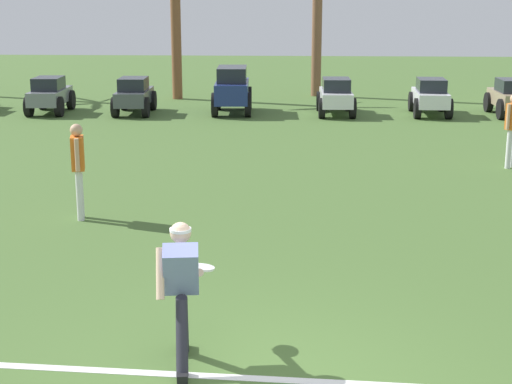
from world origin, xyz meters
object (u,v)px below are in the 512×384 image
(parked_car_slot_b, at_px, (50,95))
(palm_tree_left_of_centre, at_px, (175,3))
(parked_car_slot_c, at_px, (134,95))
(parked_car_slot_d, at_px, (232,89))
(frisbee_thrower, at_px, (181,286))
(teammate_near_sideline, at_px, (78,162))
(frisbee_in_flight, at_px, (202,267))
(parked_car_slot_f, at_px, (430,96))
(parked_car_slot_g, at_px, (511,97))
(parked_car_slot_e, at_px, (336,96))

(parked_car_slot_b, relative_size, palm_tree_left_of_centre, 0.43)
(parked_car_slot_b, xyz_separation_m, parked_car_slot_c, (2.60, -0.00, 0.00))
(parked_car_slot_d, bearing_deg, parked_car_slot_c, -174.25)
(frisbee_thrower, height_order, teammate_near_sideline, teammate_near_sideline)
(teammate_near_sideline, bearing_deg, palm_tree_left_of_centre, 92.71)
(parked_car_slot_b, bearing_deg, frisbee_in_flight, -67.39)
(parked_car_slot_f, relative_size, parked_car_slot_g, 1.01)
(frisbee_thrower, distance_m, parked_car_slot_b, 17.59)
(frisbee_in_flight, height_order, parked_car_slot_c, parked_car_slot_c)
(parked_car_slot_f, height_order, palm_tree_left_of_centre, palm_tree_left_of_centre)
(teammate_near_sideline, height_order, palm_tree_left_of_centre, palm_tree_left_of_centre)
(parked_car_slot_c, height_order, parked_car_slot_d, parked_car_slot_d)
(parked_car_slot_d, distance_m, parked_car_slot_g, 8.34)
(parked_car_slot_b, distance_m, parked_car_slot_f, 11.52)
(teammate_near_sideline, relative_size, parked_car_slot_g, 0.71)
(frisbee_in_flight, bearing_deg, parked_car_slot_g, 65.42)
(frisbee_thrower, xyz_separation_m, palm_tree_left_of_centre, (-3.09, 19.88, 2.44))
(parked_car_slot_b, bearing_deg, palm_tree_left_of_centre, 46.39)
(frisbee_in_flight, xyz_separation_m, parked_car_slot_d, (-1.03, 16.10, -0.04))
(parked_car_slot_b, height_order, parked_car_slot_e, same)
(frisbee_thrower, relative_size, frisbee_in_flight, 3.61)
(frisbee_thrower, bearing_deg, parked_car_slot_b, 111.53)
(parked_car_slot_e, bearing_deg, teammate_near_sideline, -111.85)
(parked_car_slot_d, xyz_separation_m, palm_tree_left_of_centre, (-2.20, 3.23, 2.49))
(frisbee_thrower, relative_size, parked_car_slot_c, 0.63)
(parked_car_slot_f, distance_m, palm_tree_left_of_centre, 9.21)
(teammate_near_sideline, relative_size, parked_car_slot_b, 0.69)
(parked_car_slot_e, xyz_separation_m, parked_car_slot_f, (2.82, 0.06, 0.00))
(frisbee_in_flight, height_order, parked_car_slot_f, parked_car_slot_f)
(teammate_near_sideline, xyz_separation_m, palm_tree_left_of_centre, (-0.71, 14.94, 2.29))
(parked_car_slot_c, relative_size, parked_car_slot_g, 1.01)
(frisbee_in_flight, height_order, palm_tree_left_of_centre, palm_tree_left_of_centre)
(teammate_near_sideline, bearing_deg, parked_car_slot_b, 109.61)
(parked_car_slot_g, bearing_deg, frisbee_thrower, -114.23)
(frisbee_thrower, relative_size, parked_car_slot_f, 0.63)
(parked_car_slot_e, height_order, palm_tree_left_of_centre, palm_tree_left_of_centre)
(frisbee_thrower, height_order, parked_car_slot_f, frisbee_thrower)
(frisbee_in_flight, height_order, parked_car_slot_e, parked_car_slot_e)
(frisbee_in_flight, bearing_deg, palm_tree_left_of_centre, 99.47)
(frisbee_thrower, distance_m, parked_car_slot_c, 16.81)
(parked_car_slot_g, bearing_deg, parked_car_slot_d, 179.29)
(parked_car_slot_d, height_order, parked_car_slot_e, parked_car_slot_d)
(parked_car_slot_g, height_order, palm_tree_left_of_centre, palm_tree_left_of_centre)
(frisbee_in_flight, height_order, teammate_near_sideline, teammate_near_sideline)
(parked_car_slot_c, distance_m, parked_car_slot_e, 6.10)
(parked_car_slot_c, bearing_deg, parked_car_slot_g, 0.98)
(parked_car_slot_b, bearing_deg, frisbee_thrower, -68.47)
(frisbee_thrower, xyz_separation_m, parked_car_slot_b, (-6.45, 16.36, -0.23))
(parked_car_slot_d, xyz_separation_m, parked_car_slot_g, (8.34, -0.10, -0.18))
(parked_car_slot_b, height_order, palm_tree_left_of_centre, palm_tree_left_of_centre)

